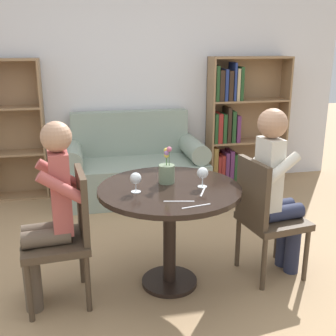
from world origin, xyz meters
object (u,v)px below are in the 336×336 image
object	(u,v)px
bookshelf_right	(235,123)
chair_left	(66,232)
person_right	(277,189)
wine_glass_left	(136,179)
person_left	(49,213)
wine_glass_right	(203,174)
couch	(134,169)
chair_right	(265,213)
flower_vase	(167,172)

from	to	relation	value
bookshelf_right	chair_left	xyz separation A→B (m)	(-1.98, -2.16, -0.23)
person_right	wine_glass_left	xyz separation A→B (m)	(-1.02, -0.05, 0.16)
person_left	wine_glass_right	size ratio (longest dim) A/B	8.92
wine_glass_right	couch	bearing A→B (deg)	96.54
chair_right	wine_glass_right	world-z (taller)	chair_right
bookshelf_right	wine_glass_left	distance (m)	2.65
chair_right	flower_vase	size ratio (longest dim) A/B	3.44
wine_glass_right	person_right	bearing A→B (deg)	4.00
wine_glass_left	wine_glass_right	distance (m)	0.45
couch	person_left	world-z (taller)	person_left
couch	person_right	world-z (taller)	person_right
person_left	wine_glass_left	distance (m)	0.59
person_left	wine_glass_right	xyz separation A→B (m)	(1.01, 0.01, 0.19)
couch	chair_right	size ratio (longest dim) A/B	1.72
couch	person_right	bearing A→B (deg)	-67.05
person_right	wine_glass_right	bearing A→B (deg)	85.44
couch	chair_left	bearing A→B (deg)	-110.29
flower_vase	person_left	bearing A→B (deg)	-169.54
couch	wine_glass_right	world-z (taller)	couch
wine_glass_left	couch	bearing A→B (deg)	82.95
bookshelf_right	wine_glass_right	size ratio (longest dim) A/B	11.00
chair_right	person_left	bearing A→B (deg)	82.47
person_left	chair_right	bearing A→B (deg)	85.87
couch	person_left	distance (m)	2.09
wine_glass_left	wine_glass_right	bearing A→B (deg)	0.71
wine_glass_right	chair_right	bearing A→B (deg)	2.11
chair_left	wine_glass_left	xyz separation A→B (m)	(0.46, -0.01, 0.33)
person_left	flower_vase	size ratio (longest dim) A/B	4.69
wine_glass_left	wine_glass_right	xyz separation A→B (m)	(0.45, 0.01, 0.00)
chair_right	wine_glass_left	distance (m)	1.00
couch	flower_vase	distance (m)	1.83
couch	person_left	bearing A→B (deg)	-112.53
chair_left	flower_vase	bearing A→B (deg)	95.55
wine_glass_right	chair_left	bearing A→B (deg)	179.71
flower_vase	bookshelf_right	bearing A→B (deg)	57.70
person_right	chair_right	bearing A→B (deg)	95.76
person_right	flower_vase	size ratio (longest dim) A/B	4.79
bookshelf_right	chair_left	world-z (taller)	bookshelf_right
couch	chair_right	bearing A→B (deg)	-69.56
bookshelf_right	person_left	xyz separation A→B (m)	(-2.08, -2.17, -0.08)
bookshelf_right	wine_glass_right	distance (m)	2.42
wine_glass_left	flower_vase	bearing A→B (deg)	31.04
chair_left	wine_glass_left	size ratio (longest dim) A/B	6.79
chair_right	person_right	bearing A→B (deg)	-84.24
chair_right	wine_glass_left	size ratio (longest dim) A/B	6.79
person_left	wine_glass_left	xyz separation A→B (m)	(0.56, 0.00, 0.19)
wine_glass_right	flower_vase	world-z (taller)	flower_vase
couch	flower_vase	xyz separation A→B (m)	(0.00, -1.76, 0.51)
wine_glass_right	wine_glass_left	bearing A→B (deg)	-179.29
couch	chair_right	xyz separation A→B (m)	(0.70, -1.88, 0.18)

